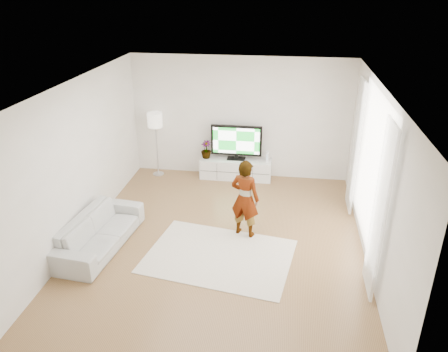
# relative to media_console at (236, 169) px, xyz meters

# --- Properties ---
(floor) EXTENTS (6.00, 6.00, 0.00)m
(floor) POSITION_rel_media_console_xyz_m (0.06, -2.76, -0.23)
(floor) COLOR olive
(floor) RESTS_ON ground
(ceiling) EXTENTS (6.00, 6.00, 0.00)m
(ceiling) POSITION_rel_media_console_xyz_m (0.06, -2.76, 2.57)
(ceiling) COLOR white
(ceiling) RESTS_ON wall_back
(wall_left) EXTENTS (0.02, 6.00, 2.80)m
(wall_left) POSITION_rel_media_console_xyz_m (-2.44, -2.76, 1.17)
(wall_left) COLOR white
(wall_left) RESTS_ON floor
(wall_right) EXTENTS (0.02, 6.00, 2.80)m
(wall_right) POSITION_rel_media_console_xyz_m (2.56, -2.76, 1.17)
(wall_right) COLOR white
(wall_right) RESTS_ON floor
(wall_back) EXTENTS (5.00, 0.02, 2.80)m
(wall_back) POSITION_rel_media_console_xyz_m (0.06, 0.24, 1.17)
(wall_back) COLOR white
(wall_back) RESTS_ON floor
(wall_front) EXTENTS (5.00, 0.02, 2.80)m
(wall_front) POSITION_rel_media_console_xyz_m (0.06, -5.76, 1.17)
(wall_front) COLOR white
(wall_front) RESTS_ON floor
(window) EXTENTS (0.01, 2.60, 2.50)m
(window) POSITION_rel_media_console_xyz_m (2.54, -2.46, 1.22)
(window) COLOR white
(window) RESTS_ON wall_right
(curtain_near) EXTENTS (0.04, 0.70, 2.60)m
(curtain_near) POSITION_rel_media_console_xyz_m (2.46, -3.76, 1.12)
(curtain_near) COLOR white
(curtain_near) RESTS_ON floor
(curtain_far) EXTENTS (0.04, 0.70, 2.60)m
(curtain_far) POSITION_rel_media_console_xyz_m (2.46, -1.16, 1.12)
(curtain_far) COLOR white
(curtain_far) RESTS_ON floor
(media_console) EXTENTS (1.66, 0.47, 0.47)m
(media_console) POSITION_rel_media_console_xyz_m (0.00, 0.00, 0.00)
(media_console) COLOR silver
(media_console) RESTS_ON floor
(television) EXTENTS (1.17, 0.23, 0.82)m
(television) POSITION_rel_media_console_xyz_m (-0.00, 0.03, 0.68)
(television) COLOR black
(television) RESTS_ON media_console
(game_console) EXTENTS (0.06, 0.17, 0.23)m
(game_console) POSITION_rel_media_console_xyz_m (0.73, -0.00, 0.35)
(game_console) COLOR white
(game_console) RESTS_ON media_console
(potted_plant) EXTENTS (0.30, 0.30, 0.42)m
(potted_plant) POSITION_rel_media_console_xyz_m (-0.70, 0.00, 0.44)
(potted_plant) COLOR #3F7238
(potted_plant) RESTS_ON media_console
(rug) EXTENTS (2.65, 2.09, 0.01)m
(rug) POSITION_rel_media_console_xyz_m (0.11, -3.23, -0.23)
(rug) COLOR beige
(rug) RESTS_ON floor
(player) EXTENTS (0.61, 0.50, 1.46)m
(player) POSITION_rel_media_console_xyz_m (0.46, -2.47, 0.51)
(player) COLOR #334772
(player) RESTS_ON rug
(sofa) EXTENTS (0.99, 2.09, 0.59)m
(sofa) POSITION_rel_media_console_xyz_m (-2.00, -3.22, 0.06)
(sofa) COLOR #B3B2AE
(sofa) RESTS_ON floor
(floor_lamp) EXTENTS (0.34, 0.34, 1.53)m
(floor_lamp) POSITION_rel_media_console_xyz_m (-1.87, -0.06, 1.06)
(floor_lamp) COLOR silver
(floor_lamp) RESTS_ON floor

